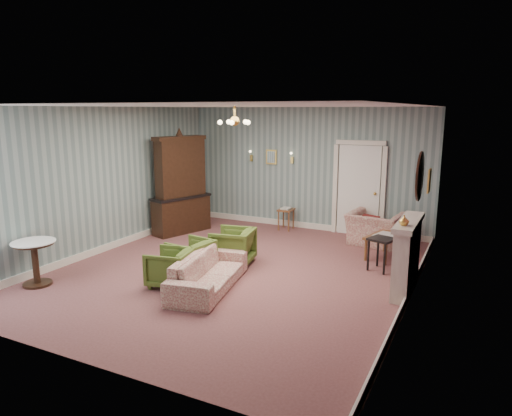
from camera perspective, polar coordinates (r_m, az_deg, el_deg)
The scene contains 27 objects.
floor at distance 8.45m, azimuth -2.44°, elevation -7.70°, with size 7.00×7.00×0.00m, color brown.
ceiling at distance 7.96m, azimuth -2.63°, elevation 12.37°, with size 7.00×7.00×0.00m, color white.
wall_back at distance 11.24m, azimuth 6.14°, elevation 4.76°, with size 6.00×6.00×0.00m, color slate.
wall_front at distance 5.37m, azimuth -20.91°, elevation -3.84°, with size 6.00×6.00×0.00m, color slate.
wall_left at distance 9.87m, azimuth -17.99°, elevation 3.26°, with size 7.00×7.00×0.00m, color slate.
wall_right at distance 7.16m, azimuth 19.01°, elevation 0.10°, with size 7.00×7.00×0.00m, color slate.
wall_right_floral at distance 7.16m, azimuth 18.89°, elevation 0.11°, with size 7.00×7.00×0.00m, color #A25165.
door at distance 10.88m, azimuth 12.45°, elevation 2.34°, with size 1.12×0.12×2.16m, color white, non-canonical shape.
olive_chair_a at distance 7.80m, azimuth -10.45°, elevation -6.95°, with size 0.66×0.62×0.68m, color #475C20.
olive_chair_b at distance 8.28m, azimuth -7.95°, elevation -5.73°, with size 0.66×0.62×0.68m, color #475C20.
olive_chair_c at distance 8.73m, azimuth -2.86°, elevation -4.49°, with size 0.72×0.68×0.75m, color #475C20.
sofa_chintz at distance 7.59m, azimuth -5.83°, elevation -7.06°, with size 1.92×0.56×0.75m, color brown.
wingback_chair at distance 10.24m, azimuth 14.39°, elevation -1.82°, with size 1.08×0.70×0.94m, color brown.
dresser at distance 10.94m, azimuth -9.23°, elevation 3.14°, with size 0.50×1.43×2.39m, color black, non-canonical shape.
fireplace at distance 7.77m, azimuth 17.95°, elevation -5.56°, with size 0.30×1.40×1.16m, color beige, non-canonical shape.
mantel_vase at distance 7.22m, azimuth 17.64°, elevation -1.47°, with size 0.15×0.15×0.15m, color gold.
oval_mirror at distance 7.49m, azimuth 19.32°, elevation 3.68°, with size 0.04×0.76×0.84m, color white, non-canonical shape.
framed_print at distance 8.85m, azimuth 20.41°, elevation 3.14°, with size 0.04×0.34×0.42m, color gold, non-canonical shape.
coffee_table at distance 9.43m, azimuth 15.51°, elevation -4.54°, with size 0.51×0.92×0.47m, color brown, non-canonical shape.
side_table_black at distance 8.67m, azimuth 15.04°, elevation -5.50°, with size 0.40×0.40×0.61m, color black, non-canonical shape.
pedestal_table at distance 8.49m, azimuth -25.35°, elevation -6.11°, with size 0.69×0.69×0.75m, color black, non-canonical shape.
nesting_table at distance 11.25m, azimuth 3.69°, elevation -1.26°, with size 0.33×0.42×0.55m, color brown, non-canonical shape.
gilt_mirror_back at distance 11.52m, azimuth 1.87°, elevation 6.25°, with size 0.28×0.06×0.36m, color gold, non-canonical shape.
sconce_left at distance 11.74m, azimuth -0.63°, elevation 6.36°, with size 0.16×0.12×0.30m, color gold, non-canonical shape.
sconce_right at distance 11.28m, azimuth 4.38°, elevation 6.10°, with size 0.16×0.12×0.30m, color gold, non-canonical shape.
chandelier at distance 7.97m, azimuth -2.61°, elevation 10.42°, with size 0.56×0.56×0.36m, color gold, non-canonical shape.
burgundy_cushion at distance 10.11m, azimuth 13.93°, elevation -1.92°, with size 0.38×0.10×0.38m, color #5C1817.
Camera 1 is at (3.85, -6.97, 2.83)m, focal length 32.73 mm.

